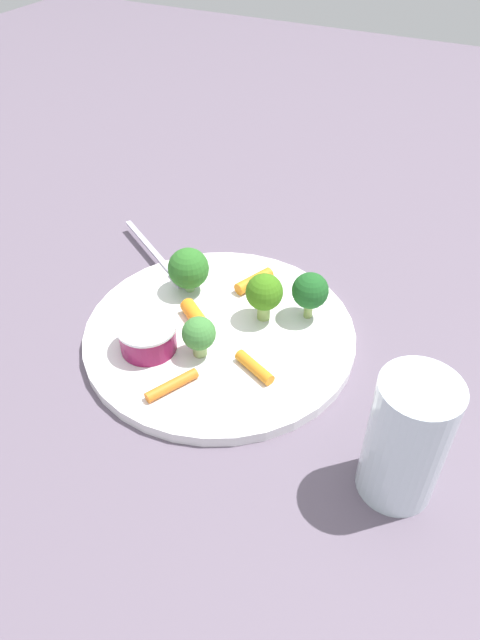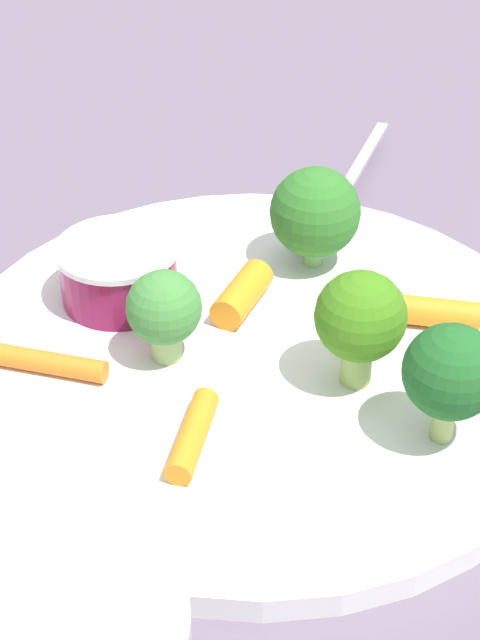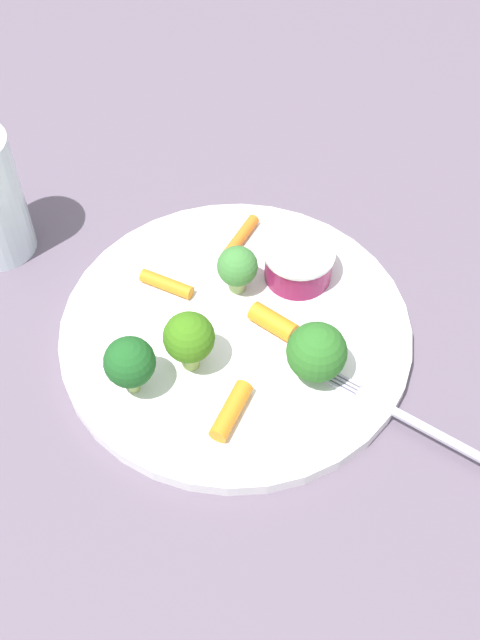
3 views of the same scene
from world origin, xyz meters
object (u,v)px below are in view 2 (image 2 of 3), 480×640
broccoli_floret_2 (451,373)px  carrot_stick_2 (242,294)px  sauce_cup (119,272)px  broccoli_floret_1 (165,315)px  carrot_stick_1 (193,435)px  carrot_stick_0 (429,313)px  fork (348,184)px  broccoli_floret_0 (360,319)px  carrot_stick_3 (48,367)px  plate (255,355)px  broccoli_floret_3 (315,213)px

broccoli_floret_2 → carrot_stick_2: size_ratio=1.36×
sauce_cup → broccoli_floret_1: size_ratio=1.34×
broccoli_floret_2 → carrot_stick_1: size_ratio=1.17×
carrot_stick_0 → fork: bearing=-91.1°
carrot_stick_0 → fork: carrot_stick_0 is taller
fork → broccoli_floret_0: bearing=74.2°
carrot_stick_2 → carrot_stick_3: (0.09, 0.03, -0.00)m
plate → broccoli_floret_2: 0.10m
carrot_stick_0 → carrot_stick_1: size_ratio=1.04×
sauce_cup → carrot_stick_3: (0.04, 0.05, -0.01)m
plate → broccoli_floret_3: broccoli_floret_3 is taller
sauce_cup → broccoli_floret_1: (-0.02, 0.05, 0.01)m
carrot_stick_0 → fork: (-0.00, -0.14, -0.01)m
broccoli_floret_0 → carrot_stick_2: broccoli_floret_0 is taller
plate → carrot_stick_3: (0.09, 0.00, 0.01)m
broccoli_floret_0 → carrot_stick_0: broccoli_floret_0 is taller
broccoli_floret_1 → carrot_stick_1: broccoli_floret_1 is taller
broccoli_floret_2 → carrot_stick_2: broccoli_floret_2 is taller
broccoli_floret_2 → fork: broccoli_floret_2 is taller
broccoli_floret_2 → carrot_stick_3: bearing=-24.8°
sauce_cup → carrot_stick_1: (-0.02, 0.11, -0.01)m
broccoli_floret_3 → carrot_stick_0: 0.08m
carrot_stick_0 → sauce_cup: bearing=-20.3°
carrot_stick_0 → broccoli_floret_0: bearing=35.1°
broccoli_floret_0 → broccoli_floret_2: same height
carrot_stick_3 → fork: (-0.18, -0.14, -0.00)m
plate → carrot_stick_3: 0.09m
broccoli_floret_2 → carrot_stick_3: broccoli_floret_2 is taller
carrot_stick_0 → carrot_stick_3: bearing=0.5°
broccoli_floret_1 → carrot_stick_0: bearing=-178.9°
plate → broccoli_floret_3: 0.08m
broccoli_floret_0 → broccoli_floret_2: size_ratio=1.01×
carrot_stick_1 → carrot_stick_3: bearing=-45.5°
sauce_cup → carrot_stick_0: size_ratio=1.23×
plate → carrot_stick_0: size_ratio=5.87×
sauce_cup → plate: bearing=138.4°
broccoli_floret_3 → carrot_stick_1: (0.08, 0.12, -0.02)m
broccoli_floret_2 → broccoli_floret_3: bearing=-82.7°
sauce_cup → fork: size_ratio=0.42×
broccoli_floret_3 → carrot_stick_1: size_ratio=1.14×
plate → carrot_stick_3: size_ratio=5.26×
sauce_cup → carrot_stick_3: bearing=55.2°
sauce_cup → broccoli_floret_2: broccoli_floret_2 is taller
carrot_stick_2 → broccoli_floret_0: bearing=120.9°
carrot_stick_2 → fork: size_ratio=0.28×
carrot_stick_3 → carrot_stick_2: bearing=-160.7°
broccoli_floret_1 → carrot_stick_2: (-0.04, -0.03, -0.02)m
broccoli_floret_2 → broccoli_floret_1: bearing=-34.8°
broccoli_floret_0 → carrot_stick_1: bearing=18.7°
plate → carrot_stick_3: bearing=1.7°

